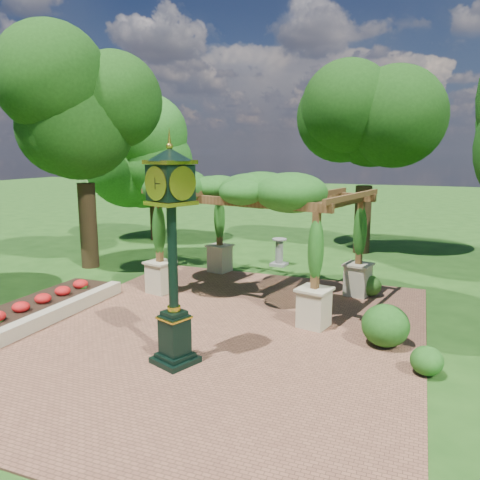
% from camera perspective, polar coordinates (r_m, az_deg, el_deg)
% --- Properties ---
extents(ground, '(120.00, 120.00, 0.00)m').
position_cam_1_polar(ground, '(11.50, -4.62, -13.04)').
color(ground, '#1E4714').
rests_on(ground, ground).
extents(brick_plaza, '(10.00, 12.00, 0.04)m').
position_cam_1_polar(brick_plaza, '(12.32, -2.57, -11.24)').
color(brick_plaza, brown).
rests_on(brick_plaza, ground).
extents(border_wall, '(0.35, 5.00, 0.40)m').
position_cam_1_polar(border_wall, '(14.28, -20.77, -8.07)').
color(border_wall, '#C6B793').
rests_on(border_wall, ground).
extents(flower_bed, '(1.50, 5.00, 0.36)m').
position_cam_1_polar(flower_bed, '(14.88, -23.37, -7.58)').
color(flower_bed, red).
rests_on(flower_bed, ground).
extents(pedestal_clock, '(1.22, 1.22, 4.76)m').
position_cam_1_polar(pedestal_clock, '(9.92, -8.30, 0.29)').
color(pedestal_clock, black).
rests_on(pedestal_clock, brick_plaza).
extents(pergola, '(7.13, 5.30, 4.04)m').
position_cam_1_polar(pergola, '(14.83, 2.29, 5.61)').
color(pergola, '#C3B891').
rests_on(pergola, brick_plaza).
extents(sundial, '(0.67, 0.67, 1.13)m').
position_cam_1_polar(sundial, '(19.29, 4.80, -1.68)').
color(sundial, gray).
rests_on(sundial, ground).
extents(shrub_front, '(0.81, 0.81, 0.61)m').
position_cam_1_polar(shrub_front, '(10.78, 21.82, -13.50)').
color(shrub_front, '#205418').
rests_on(shrub_front, brick_plaza).
extents(shrub_mid, '(1.38, 1.38, 1.01)m').
position_cam_1_polar(shrub_mid, '(11.86, 17.31, -9.91)').
color(shrub_mid, '#1D4E15').
rests_on(shrub_mid, brick_plaza).
extents(shrub_back, '(0.86, 0.86, 0.66)m').
position_cam_1_polar(shrub_back, '(15.71, 15.54, -5.39)').
color(shrub_back, '#295819').
rests_on(shrub_back, brick_plaza).
extents(tree_west_near, '(3.96, 3.96, 8.79)m').
position_cam_1_polar(tree_west_near, '(19.59, -18.75, 14.23)').
color(tree_west_near, '#332414').
rests_on(tree_west_near, ground).
extents(tree_west_far, '(4.13, 4.13, 6.54)m').
position_cam_1_polar(tree_west_far, '(24.97, -10.49, 10.24)').
color(tree_west_far, '#322313').
rests_on(tree_west_far, ground).
extents(tree_north, '(4.64, 4.64, 8.01)m').
position_cam_1_polar(tree_north, '(22.09, 15.20, 12.61)').
color(tree_north, '#342415').
rests_on(tree_north, ground).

